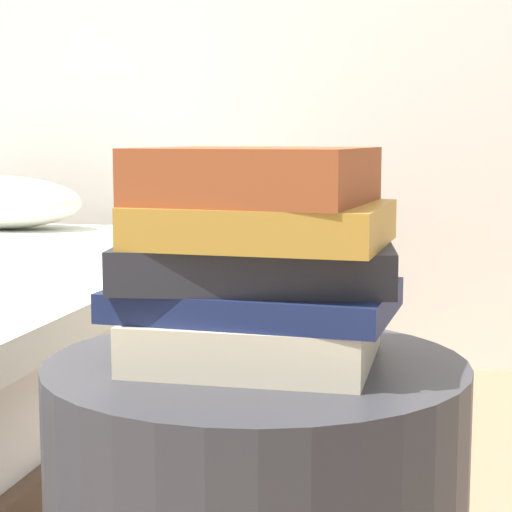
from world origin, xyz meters
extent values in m
cube|color=beige|center=(0.00, 0.00, 0.52)|extent=(0.25, 0.22, 0.05)
cube|color=#19234C|center=(0.00, 0.00, 0.56)|extent=(0.30, 0.23, 0.03)
cube|color=#28282D|center=(0.00, 0.00, 0.60)|extent=(0.30, 0.21, 0.04)
cube|color=#B7842D|center=(0.01, -0.01, 0.64)|extent=(0.27, 0.22, 0.04)
cube|color=#994723|center=(0.00, 0.00, 0.69)|extent=(0.25, 0.24, 0.06)
camera|label=1|loc=(0.18, -0.93, 0.73)|focal=63.44mm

